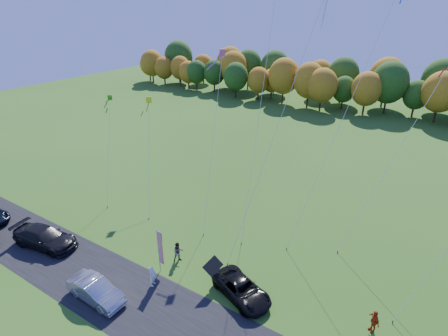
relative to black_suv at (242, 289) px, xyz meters
The scene contains 17 objects.
ground 5.03m from the black_suv, behind, with size 160.00×160.00×0.00m, color #2D5616.
asphalt_strip 6.73m from the black_suv, 137.79° to the right, with size 90.00×6.00×0.01m, color black.
tree_line 54.73m from the black_suv, 95.20° to the left, with size 116.00×12.00×10.00m, color #1E4711, non-canonical shape.
black_suv is the anchor object (origin of this frame).
silver_sedan 10.52m from the black_suv, 146.60° to the right, with size 1.66×4.76×1.57m, color #ADAEB2.
dark_truck_a 18.11m from the black_suv, 167.29° to the right, with size 2.44×6.00×1.74m, color black.
person_tailgate_a 6.77m from the black_suv, 157.79° to the right, with size 0.63×0.41×1.73m, color white.
person_tailgate_b 6.42m from the black_suv, behind, with size 0.87×0.67×1.78m, color gray.
person_east 8.94m from the black_suv, 12.78° to the left, with size 0.99×0.41×1.69m, color #BE3711.
feather_flag 6.98m from the black_suv, behind, with size 0.53×0.12×3.99m.
kite_delta_blue 17.78m from the black_suv, 111.01° to the left, with size 3.92×11.90×28.72m.
kite_parafoil_orange 16.67m from the black_suv, 77.32° to the left, with size 6.02×11.57×23.46m.
kite_delta_red 12.95m from the black_suv, 98.37° to the left, with size 4.41×11.10×23.11m.
kite_diamond_yellow 17.31m from the black_suv, 155.02° to the left, with size 5.24×6.86×10.91m.
kite_diamond_green 20.17m from the black_suv, 164.93° to the left, with size 2.05×4.09×11.38m.
kite_diamond_white 15.92m from the black_suv, 59.97° to the left, with size 5.59×7.43×17.07m.
kite_diamond_pink 13.54m from the black_suv, 133.66° to the left, with size 3.20×8.03×16.06m.
Camera 1 is at (14.11, -16.48, 19.36)m, focal length 28.00 mm.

